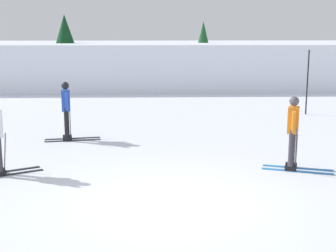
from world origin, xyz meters
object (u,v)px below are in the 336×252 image
skier_orange (293,131)px  skier_blue (66,109)px  conifer_far_left (65,44)px  conifer_far_centre (203,47)px  trail_marker_pole (307,83)px

skier_orange → skier_blue: (-5.70, 3.18, -0.00)m
conifer_far_left → conifer_far_centre: 7.65m
trail_marker_pole → conifer_far_centre: size_ratio=0.68×
conifer_far_left → conifer_far_centre: bearing=3.7°
skier_orange → conifer_far_left: size_ratio=0.43×
skier_orange → conifer_far_centre: bearing=91.2°
trail_marker_pole → conifer_far_centre: conifer_far_centre is taller
conifer_far_centre → trail_marker_pole: bearing=-72.9°
conifer_far_centre → skier_orange: bearing=-88.8°
skier_orange → skier_blue: same height
skier_orange → trail_marker_pole: size_ratio=0.71×
trail_marker_pole → conifer_far_left: (-10.58, 9.11, 1.15)m
skier_orange → conifer_far_centre: conifer_far_centre is taller
skier_blue → conifer_far_left: conifer_far_left is taller
conifer_far_left → trail_marker_pole: bearing=-40.7°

